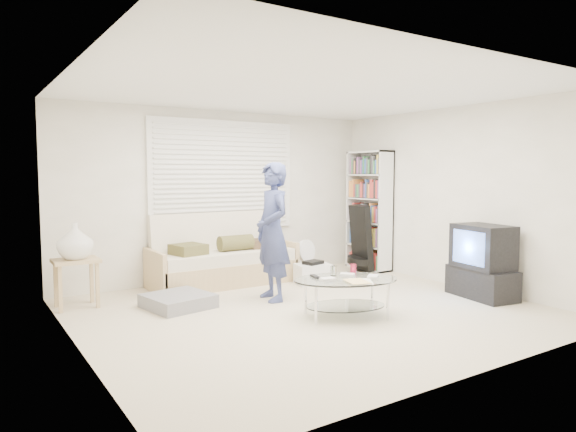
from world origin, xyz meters
TOP-DOWN VIEW (x-y plane):
  - ground at (0.00, 0.00)m, footprint 5.00×5.00m
  - room_shell at (0.00, 0.48)m, footprint 5.02×4.52m
  - window_blinds at (0.00, 2.20)m, footprint 2.32×0.08m
  - futon_sofa at (-0.20, 1.87)m, footprint 2.07×0.83m
  - grey_floor_pillow at (-1.22, 0.97)m, footprint 0.80×0.80m
  - side_table at (-2.22, 1.62)m, footprint 0.51×0.41m
  - bookshelf at (2.32, 1.59)m, footprint 0.31×0.82m
  - guitar_case at (2.02, 1.44)m, footprint 0.38×0.39m
  - floor_fan at (1.08, 1.63)m, footprint 0.36×0.23m
  - storage_bin at (0.87, 1.14)m, footprint 0.54×0.42m
  - tv_unit at (2.20, -0.68)m, footprint 0.60×0.92m
  - coffee_table at (0.18, -0.43)m, footprint 1.34×1.10m
  - standing_person at (-0.09, 0.67)m, footprint 0.48×0.67m

SIDE VIEW (x-z plane):
  - ground at x=0.00m, z-range 0.00..0.00m
  - grey_floor_pillow at x=-1.22m, z-range 0.00..0.16m
  - storage_bin at x=0.87m, z-range -0.02..0.32m
  - futon_sofa at x=-0.20m, z-range -0.17..0.84m
  - floor_fan at x=1.08m, z-range 0.05..0.62m
  - coffee_table at x=0.18m, z-range 0.07..0.62m
  - tv_unit at x=2.20m, z-range -0.01..0.92m
  - guitar_case at x=2.02m, z-range -0.06..1.00m
  - side_table at x=-2.22m, z-range 0.24..1.25m
  - standing_person at x=-0.09m, z-range 0.00..1.72m
  - bookshelf at x=2.32m, z-range 0.00..1.94m
  - window_blinds at x=0.00m, z-range 0.74..2.36m
  - room_shell at x=0.00m, z-range 0.37..2.88m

